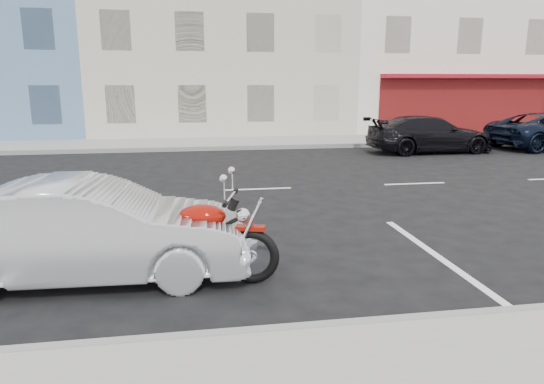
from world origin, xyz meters
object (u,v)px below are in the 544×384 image
at_px(fire_hydrant, 540,127).
at_px(car_far, 429,134).
at_px(motorcycle, 253,244).
at_px(sedan_silver, 91,231).

height_order(fire_hydrant, car_far, car_far).
bearing_deg(motorcycle, fire_hydrant, 58.22).
bearing_deg(fire_hydrant, motorcycle, -136.51).
xyz_separation_m(sedan_silver, car_far, (9.82, 10.33, 0.01)).
xyz_separation_m(fire_hydrant, motorcycle, (-14.79, -14.04, -0.01)).
height_order(fire_hydrant, motorcycle, motorcycle).
relative_size(sedan_silver, car_far, 0.87).
bearing_deg(fire_hydrant, sedan_silver, -141.09).
relative_size(motorcycle, car_far, 0.49).
relative_size(fire_hydrant, sedan_silver, 0.18).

